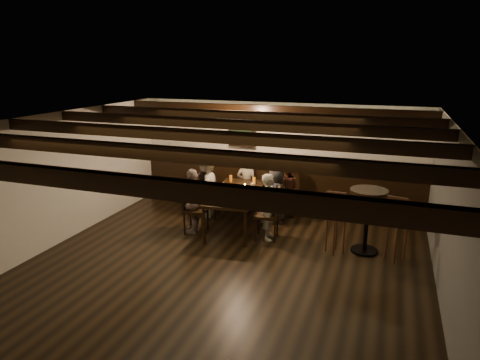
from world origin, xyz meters
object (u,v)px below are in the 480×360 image
at_px(dining_table, 236,195).
at_px(person_left_far, 193,201).
at_px(person_bench_centre, 247,184).
at_px(high_top_table, 367,212).
at_px(chair_left_near, 208,204).
at_px(person_bench_left, 206,184).
at_px(bar_stool_right, 396,236).
at_px(bar_stool_left, 335,229).
at_px(person_right_near, 276,194).
at_px(person_bench_right, 286,189).
at_px(chair_right_near, 274,210).
at_px(person_right_far, 270,207).
at_px(chair_right_far, 268,223).
at_px(chair_left_far, 195,218).
at_px(person_left_near, 207,186).

xyz_separation_m(dining_table, person_left_far, (-0.69, -0.54, -0.04)).
distance_m(person_bench_centre, high_top_table, 3.03).
bearing_deg(chair_left_near, person_bench_left, -158.22).
xyz_separation_m(chair_left_near, bar_stool_right, (3.83, -0.87, 0.14)).
bearing_deg(chair_left_near, bar_stool_left, 64.84).
bearing_deg(person_bench_left, person_right_near, 164.74).
bearing_deg(high_top_table, person_left_far, -176.81).
bearing_deg(high_top_table, person_bench_right, 142.53).
height_order(chair_right_near, person_bench_centre, person_bench_centre).
xyz_separation_m(chair_left_near, person_bench_centre, (0.64, 0.68, 0.32)).
bearing_deg(person_right_far, dining_table, 59.04).
height_order(high_top_table, bar_stool_right, bar_stool_right).
bearing_deg(person_left_far, chair_left_near, 178.10).
height_order(chair_right_far, person_bench_right, person_bench_right).
height_order(person_bench_left, bar_stool_right, person_bench_left).
xyz_separation_m(chair_left_near, chair_left_far, (0.11, -0.89, 0.01)).
distance_m(chair_left_near, person_right_far, 1.76).
bearing_deg(bar_stool_right, high_top_table, 175.57).
height_order(person_bench_right, person_right_far, person_right_far).
relative_size(chair_left_near, chair_right_far, 0.97).
bearing_deg(dining_table, person_bench_right, 45.00).
xyz_separation_m(person_right_far, bar_stool_left, (1.26, -0.21, -0.20)).
bearing_deg(person_left_near, person_left_far, -0.00).
xyz_separation_m(chair_left_far, person_bench_right, (1.44, 1.54, 0.30)).
xyz_separation_m(person_left_near, bar_stool_left, (2.86, -0.92, -0.26)).
bearing_deg(chair_left_near, person_right_near, 90.00).
bearing_deg(person_bench_centre, chair_right_near, 140.13).
bearing_deg(person_right_near, high_top_table, -122.74).
xyz_separation_m(chair_left_far, person_bench_left, (-0.34, 1.32, 0.29)).
xyz_separation_m(person_bench_centre, person_right_near, (0.82, -0.50, -0.02)).
xyz_separation_m(chair_left_far, chair_right_far, (1.43, 0.18, 0.00)).
height_order(chair_right_near, bar_stool_left, bar_stool_left).
bearing_deg(dining_table, bar_stool_right, -16.66).
height_order(person_bench_left, person_bench_centre, person_bench_centre).
bearing_deg(person_left_near, bar_stool_right, 70.21).
relative_size(person_bench_left, person_bench_centre, 0.96).
xyz_separation_m(chair_left_near, person_left_near, (-0.03, -0.00, 0.40)).
relative_size(person_left_far, bar_stool_right, 1.11).
bearing_deg(dining_table, person_bench_left, 135.00).
relative_size(chair_right_near, person_bench_left, 0.73).
bearing_deg(person_left_far, person_right_near, 120.96).
xyz_separation_m(person_bench_left, person_left_near, (0.20, -0.43, 0.10)).
distance_m(person_bench_right, person_left_near, 1.71).
xyz_separation_m(chair_right_near, person_right_near, (0.03, 0.00, 0.34)).
bearing_deg(chair_left_far, high_top_table, 86.05).
distance_m(chair_left_near, bar_stool_left, 2.98).
bearing_deg(person_left_near, chair_right_far, 58.54).
bearing_deg(chair_right_near, person_left_near, 90.00).
bearing_deg(person_bench_right, person_left_near, 15.26).
height_order(chair_right_near, chair_right_far, chair_right_far).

